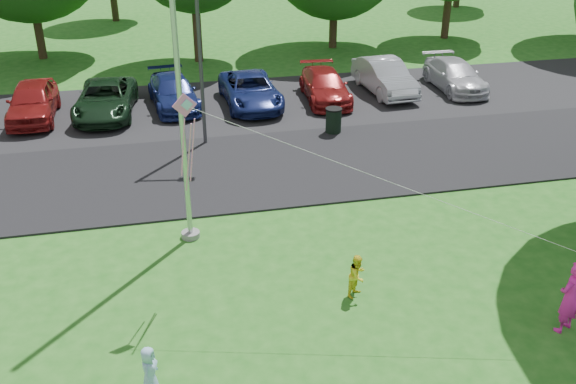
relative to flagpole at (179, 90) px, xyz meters
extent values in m
plane|color=#236B1C|center=(3.50, -5.00, -4.17)|extent=(120.00, 120.00, 0.00)
cube|color=black|center=(3.50, 4.00, -4.14)|extent=(60.00, 6.00, 0.06)
cube|color=black|center=(3.50, 10.50, -4.14)|extent=(42.00, 7.00, 0.06)
cylinder|color=#B7BABF|center=(0.00, 0.00, 0.83)|extent=(0.14, 0.14, 10.00)
cylinder|color=gray|center=(0.00, 0.00, -4.09)|extent=(0.50, 0.50, 0.16)
cylinder|color=#3F3F44|center=(1.08, 6.55, -0.93)|extent=(0.13, 0.13, 6.47)
cylinder|color=black|center=(5.92, 6.54, -3.69)|extent=(0.59, 0.59, 0.94)
cylinder|color=black|center=(5.92, 6.54, -3.20)|extent=(0.63, 0.63, 0.05)
cylinder|color=#332316|center=(-6.10, 20.24, -2.57)|extent=(0.44, 0.44, 3.19)
cylinder|color=#332316|center=(1.92, 17.90, -2.45)|extent=(0.44, 0.44, 3.43)
cylinder|color=#332316|center=(9.53, 19.17, -2.84)|extent=(0.44, 0.44, 2.66)
cylinder|color=#332316|center=(16.62, 19.89, -2.66)|extent=(0.44, 0.44, 3.02)
cylinder|color=#332316|center=(-2.50, 29.00, -2.87)|extent=(0.44, 0.44, 2.60)
imported|color=maroon|center=(-5.29, 10.48, -3.37)|extent=(1.76, 4.32, 1.47)
imported|color=black|center=(-2.51, 10.37, -3.45)|extent=(2.64, 4.94, 1.32)
imported|color=navy|center=(0.21, 10.77, -3.48)|extent=(2.19, 4.48, 1.26)
imported|color=navy|center=(3.38, 10.27, -3.45)|extent=(2.29, 4.75, 1.30)
imported|color=maroon|center=(6.60, 10.22, -3.48)|extent=(2.05, 4.42, 1.25)
imported|color=#B2B7BF|center=(9.45, 10.68, -3.38)|extent=(1.79, 4.47, 1.45)
imported|color=silver|center=(12.72, 10.46, -3.47)|extent=(1.86, 4.39, 1.26)
imported|color=#F921B2|center=(7.60, -5.70, -3.30)|extent=(0.75, 0.64, 1.73)
imported|color=yellow|center=(3.60, -3.50, -3.63)|extent=(0.66, 0.65, 1.07)
imported|color=#99C7EB|center=(-1.22, -5.64, -3.65)|extent=(0.46, 0.57, 1.03)
cube|color=pink|center=(-0.01, -2.28, 0.38)|extent=(0.53, 0.11, 0.53)
cube|color=#8CC6E5|center=(0.04, -2.31, 0.40)|extent=(0.26, 0.06, 0.25)
cylinder|color=white|center=(3.80, -3.99, -0.91)|extent=(7.62, 3.44, 2.60)
cylinder|color=pink|center=(-0.11, -2.28, -0.58)|extent=(0.18, 0.23, 1.41)
cylinder|color=pink|center=(0.09, -2.23, -0.69)|extent=(0.20, 0.37, 1.61)
cylinder|color=pink|center=(-0.01, -2.36, -0.80)|extent=(0.22, 0.54, 1.80)
camera|label=1|loc=(-0.66, -15.29, 4.84)|focal=40.00mm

